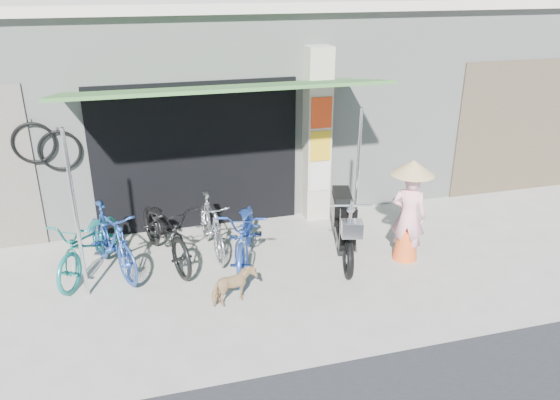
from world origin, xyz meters
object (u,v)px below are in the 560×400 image
object	(u,v)px
bike_silver	(211,225)
moped	(344,223)
bike_black	(166,230)
bike_navy	(246,234)
bike_teal	(90,243)
street_dog	(234,287)
bike_blue	(112,240)
nun	(409,210)

from	to	relation	value
bike_silver	moped	world-z (taller)	moped
bike_black	bike_silver	distance (m)	0.71
bike_silver	bike_navy	xyz separation A→B (m)	(0.44, -0.52, 0.04)
bike_teal	street_dog	size ratio (longest dim) A/B	2.93
bike_blue	bike_black	distance (m)	0.79
street_dog	bike_black	bearing A→B (deg)	6.65
bike_black	bike_navy	world-z (taller)	bike_navy
moped	nun	xyz separation A→B (m)	(0.86, -0.43, 0.29)
bike_silver	street_dog	bearing A→B (deg)	-92.95
bike_silver	bike_teal	bearing A→B (deg)	179.92
moped	nun	bearing A→B (deg)	-10.95
bike_teal	moped	size ratio (longest dim) A/B	0.90
bike_navy	moped	world-z (taller)	moped
bike_silver	bike_black	bearing A→B (deg)	-177.39
bike_teal	bike_navy	world-z (taller)	bike_navy
bike_silver	street_dog	size ratio (longest dim) A/B	2.53
bike_silver	bike_navy	size ratio (longest dim) A/B	0.80
bike_blue	bike_black	bearing A→B (deg)	-13.97
street_dog	moped	world-z (taller)	moped
bike_black	bike_silver	world-z (taller)	bike_black
bike_black	bike_navy	xyz separation A→B (m)	(1.14, -0.43, 0.00)
moped	bike_navy	bearing A→B (deg)	-166.00
bike_black	bike_blue	bearing A→B (deg)	172.66
bike_teal	bike_silver	size ratio (longest dim) A/B	1.16
street_dog	bike_teal	bearing A→B (deg)	32.15
bike_black	nun	world-z (taller)	nun
bike_silver	moped	distance (m)	2.05
bike_teal	bike_silver	bearing A→B (deg)	29.53
bike_teal	bike_blue	bearing A→B (deg)	13.03
bike_blue	street_dog	xyz separation A→B (m)	(1.54, -1.31, -0.25)
street_dog	bike_silver	bearing A→B (deg)	-19.17
bike_teal	street_dog	distance (m)	2.31
bike_teal	bike_silver	distance (m)	1.80
bike_navy	moped	xyz separation A→B (m)	(1.53, -0.04, 0.01)
moped	nun	size ratio (longest dim) A/B	1.23
street_dog	nun	xyz separation A→B (m)	(2.78, 0.54, 0.55)
nun	bike_blue	bearing A→B (deg)	24.72
bike_teal	bike_blue	size ratio (longest dim) A/B	1.05
bike_black	bike_navy	size ratio (longest dim) A/B	1.00
bike_blue	bike_navy	distance (m)	1.95
nun	bike_teal	bearing A→B (deg)	24.62
street_dog	bike_blue	bearing A→B (deg)	28.36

